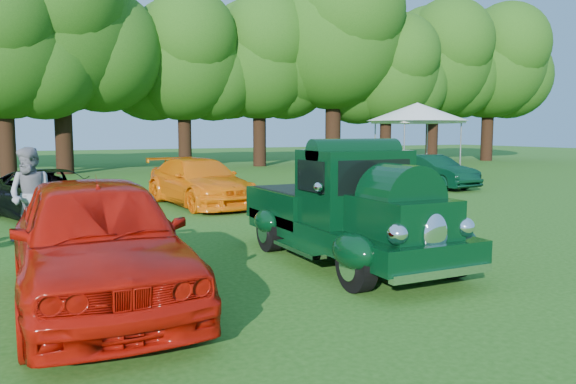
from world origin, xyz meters
name	(u,v)px	position (x,y,z in m)	size (l,w,h in m)	color
ground	(283,285)	(0.00, 0.00, 0.00)	(120.00, 120.00, 0.00)	#205112
hero_pickup	(347,213)	(1.61, 0.86, 0.83)	(2.29, 4.91, 1.92)	black
red_convertible	(97,240)	(-2.53, 0.23, 0.85)	(2.00, 4.96, 1.69)	#AE1007
back_car_black	(51,195)	(-2.67, 7.88, 0.63)	(2.10, 4.56, 1.27)	black
back_car_orange	(200,182)	(1.50, 8.96, 0.70)	(1.96, 4.82, 1.40)	orange
back_car_blue	(362,174)	(7.05, 8.61, 0.79)	(1.86, 4.63, 1.58)	#110C8D
back_car_green	(432,172)	(11.14, 9.93, 0.64)	(1.35, 3.88, 1.28)	black
spectator_grey	(32,196)	(-3.18, 4.89, 0.96)	(0.93, 0.72, 1.91)	gray
canopy_tent	(417,113)	(13.65, 14.02, 3.06)	(5.36, 5.36, 3.53)	silver
tree_line	(52,33)	(-1.47, 23.89, 7.10)	(62.66, 10.59, 12.29)	black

